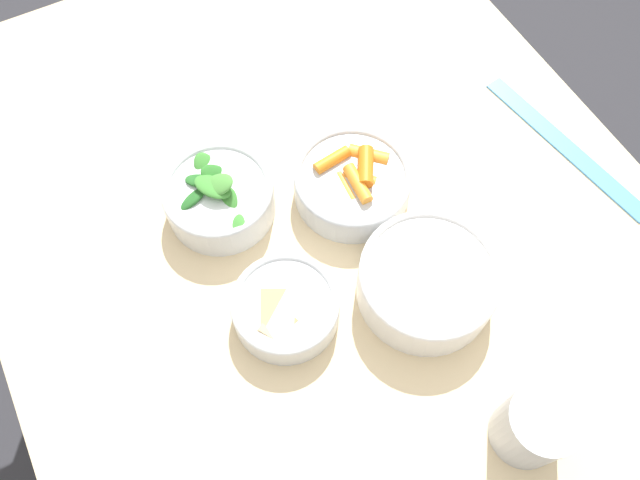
# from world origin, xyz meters

# --- Properties ---
(ground_plane) EXTENTS (10.00, 10.00, 0.00)m
(ground_plane) POSITION_xyz_m (0.00, 0.00, 0.00)
(ground_plane) COLOR #2D2D33
(dining_table) EXTENTS (1.17, 0.91, 0.74)m
(dining_table) POSITION_xyz_m (0.00, 0.00, 0.63)
(dining_table) COLOR beige
(dining_table) RESTS_ON ground_plane
(bowl_carrots) EXTENTS (0.16, 0.16, 0.06)m
(bowl_carrots) POSITION_xyz_m (-0.02, 0.06, 0.77)
(bowl_carrots) COLOR silver
(bowl_carrots) RESTS_ON dining_table
(bowl_greens) EXTENTS (0.16, 0.15, 0.08)m
(bowl_greens) POSITION_xyz_m (-0.08, -0.12, 0.77)
(bowl_greens) COLOR silver
(bowl_greens) RESTS_ON dining_table
(bowl_beans_hotdog) EXTENTS (0.18, 0.18, 0.07)m
(bowl_beans_hotdog) POSITION_xyz_m (0.16, 0.06, 0.77)
(bowl_beans_hotdog) COLOR white
(bowl_beans_hotdog) RESTS_ON dining_table
(bowl_cookies) EXTENTS (0.14, 0.14, 0.05)m
(bowl_cookies) POSITION_xyz_m (0.10, -0.11, 0.77)
(bowl_cookies) COLOR silver
(bowl_cookies) RESTS_ON dining_table
(ruler) EXTENTS (0.31, 0.07, 0.00)m
(ruler) POSITION_xyz_m (0.06, 0.38, 0.74)
(ruler) COLOR #4C99E0
(ruler) RESTS_ON dining_table
(cup) EXTENTS (0.08, 0.08, 0.09)m
(cup) POSITION_xyz_m (0.37, 0.07, 0.79)
(cup) COLOR #B2B7C1
(cup) RESTS_ON dining_table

